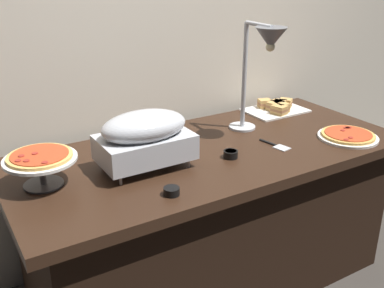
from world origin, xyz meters
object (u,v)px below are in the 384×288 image
at_px(chafing_dish, 145,136).
at_px(heat_lamp, 265,50).
at_px(sauce_cup_near, 231,154).
at_px(sauce_cup_far, 172,191).
at_px(pizza_plate_center, 40,160).
at_px(sandwich_platter, 277,107).
at_px(pizza_plate_front, 348,136).
at_px(serving_spatula, 275,145).

xyz_separation_m(chafing_dish, heat_lamp, (0.65, 0.03, 0.29)).
bearing_deg(sauce_cup_near, sauce_cup_far, -157.16).
xyz_separation_m(pizza_plate_center, sandwich_platter, (1.42, 0.24, -0.08)).
bearing_deg(sauce_cup_near, sandwich_platter, 33.06).
xyz_separation_m(pizza_plate_front, sandwich_platter, (-0.02, 0.52, 0.01)).
xyz_separation_m(pizza_plate_center, sauce_cup_near, (0.80, -0.17, -0.09)).
height_order(chafing_dish, sauce_cup_far, chafing_dish).
xyz_separation_m(chafing_dish, pizza_plate_center, (-0.42, 0.06, -0.03)).
height_order(pizza_plate_center, sauce_cup_near, pizza_plate_center).
bearing_deg(pizza_plate_center, sandwich_platter, 9.58).
xyz_separation_m(pizza_plate_front, sauce_cup_far, (-1.04, -0.06, 0.00)).
bearing_deg(sauce_cup_near, pizza_plate_center, 168.16).
relative_size(heat_lamp, sauce_cup_near, 8.49).
xyz_separation_m(chafing_dish, sauce_cup_near, (0.37, -0.11, -0.12)).
relative_size(pizza_plate_front, sandwich_platter, 0.85).
height_order(pizza_plate_front, sauce_cup_far, same).
bearing_deg(sauce_cup_far, sandwich_platter, 29.32).
height_order(chafing_dish, serving_spatula, chafing_dish).
xyz_separation_m(pizza_plate_front, serving_spatula, (-0.38, 0.11, -0.01)).
height_order(sauce_cup_near, serving_spatula, sauce_cup_near).
bearing_deg(sandwich_platter, chafing_dish, -163.40).
bearing_deg(chafing_dish, sauce_cup_far, -95.10).
distance_m(heat_lamp, sauce_cup_near, 0.52).
distance_m(pizza_plate_center, sandwich_platter, 1.45).
bearing_deg(serving_spatula, pizza_plate_center, 171.19).
height_order(sauce_cup_far, serving_spatula, sauce_cup_far).
bearing_deg(sauce_cup_near, pizza_plate_front, -9.73).
height_order(pizza_plate_front, serving_spatula, pizza_plate_front).
distance_m(pizza_plate_front, sauce_cup_far, 1.04).
height_order(pizza_plate_front, pizza_plate_center, pizza_plate_center).
xyz_separation_m(sauce_cup_far, serving_spatula, (0.66, 0.17, -0.01)).
relative_size(pizza_plate_center, sandwich_platter, 0.82).
distance_m(pizza_plate_center, sauce_cup_near, 0.82).
bearing_deg(sauce_cup_near, serving_spatula, 0.50).
bearing_deg(chafing_dish, serving_spatula, -9.52).
bearing_deg(serving_spatula, heat_lamp, 83.97).
xyz_separation_m(pizza_plate_center, sauce_cup_far, (0.40, -0.33, -0.09)).
xyz_separation_m(sandwich_platter, sauce_cup_far, (-1.02, -0.57, -0.01)).
distance_m(sauce_cup_near, serving_spatula, 0.27).
distance_m(sandwich_platter, sauce_cup_far, 1.17).
xyz_separation_m(heat_lamp, serving_spatula, (-0.01, -0.13, -0.43)).
relative_size(heat_lamp, sandwich_platter, 1.60).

